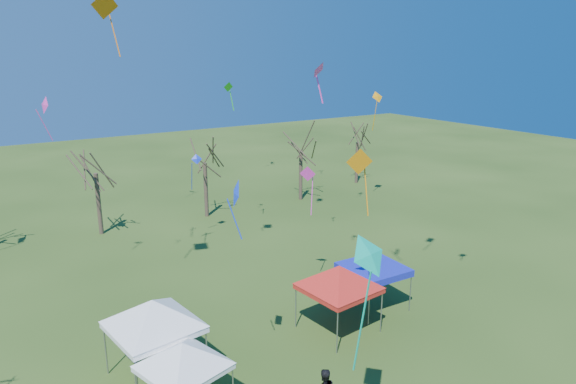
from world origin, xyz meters
The scene contains 18 objects.
tree_2 centered at (-2.37, 24.38, 6.29)m, with size 3.71×3.71×8.18m.
tree_3 centered at (6.03, 24.04, 6.08)m, with size 3.59×3.59×7.91m.
tree_4 centered at (15.36, 24.00, 6.06)m, with size 3.58×3.58×7.89m.
tree_5 centered at (23.72, 26.07, 5.73)m, with size 3.39×3.39×7.46m.
tent_white_west centered at (-4.44, 2.36, 2.73)m, with size 3.70×3.70×3.39m.
tent_white_mid centered at (-4.62, 5.10, 3.28)m, with size 4.56×4.56×4.06m.
tent_red centered at (4.07, 3.97, 3.16)m, with size 4.41×4.41×3.91m.
tent_blue centered at (7.06, 4.85, 2.14)m, with size 3.06×3.06×2.33m.
kite_5 centered at (-0.85, -3.50, 7.55)m, with size 1.50×1.15×4.32m.
kite_27 centered at (3.20, 1.82, 8.88)m, with size 1.12×0.81×2.78m.
kite_19 centered at (5.34, 17.90, 10.83)m, with size 0.73×0.51×1.93m.
kite_22 centered at (3.27, 19.06, 5.88)m, with size 0.91×0.81×2.60m.
kite_11 centered at (-3.57, 12.72, 15.29)m, with size 1.48×0.93×3.05m.
kite_13 centered at (-5.67, 20.84, 10.00)m, with size 0.79×1.14×2.83m.
kite_12 centered at (19.88, 19.20, 9.43)m, with size 1.10×0.70×3.36m.
kite_1 centered at (-2.11, 2.39, 8.22)m, with size 0.64×1.09×2.41m.
kite_17 centered at (5.12, 8.16, 6.83)m, with size 0.79×0.77×2.68m.
kite_25 centered at (1.41, 2.26, 12.50)m, with size 0.83×0.73×1.58m.
Camera 1 is at (-10.10, -13.66, 13.19)m, focal length 32.00 mm.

